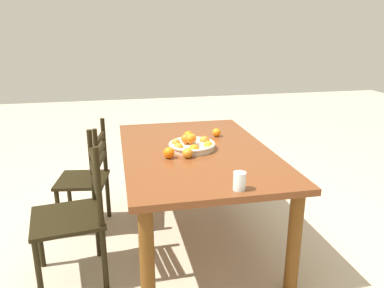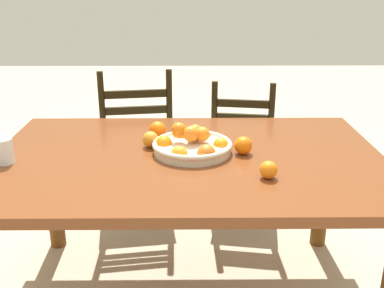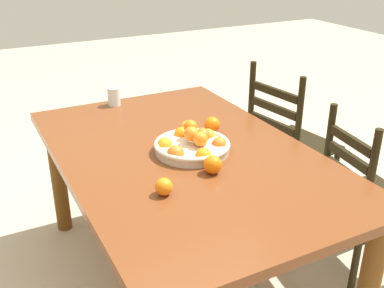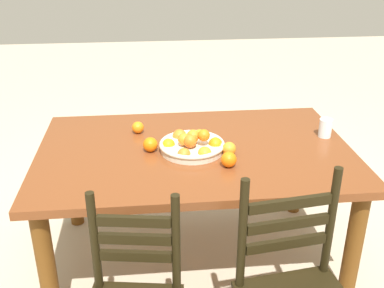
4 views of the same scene
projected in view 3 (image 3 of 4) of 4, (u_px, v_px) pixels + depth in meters
name	position (u px, v px, depth m)	size (l,w,h in m)	color
ground_plane	(185.00, 278.00, 2.43)	(12.00, 12.00, 0.00)	#B9AA8F
dining_table	(185.00, 171.00, 2.17)	(1.69, 1.09, 0.74)	brown
chair_near_window	(288.00, 144.00, 2.86)	(0.50, 0.50, 0.96)	black
chair_by_cabinet	(362.00, 199.00, 2.32)	(0.44, 0.44, 0.90)	black
fruit_bowl	(192.00, 145.00, 2.11)	(0.35, 0.35, 0.13)	beige
orange_loose_0	(213.00, 165.00, 1.92)	(0.08, 0.08, 0.08)	orange
orange_loose_1	(187.00, 128.00, 2.29)	(0.07, 0.07, 0.07)	orange
orange_loose_2	(212.00, 125.00, 2.32)	(0.08, 0.08, 0.08)	orange
orange_loose_3	(164.00, 187.00, 1.76)	(0.07, 0.07, 0.07)	orange
drinking_glass	(114.00, 96.00, 2.68)	(0.07, 0.07, 0.11)	silver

